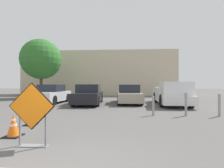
# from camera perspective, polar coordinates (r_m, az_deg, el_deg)

# --- Properties ---
(ground_plane) EXTENTS (96.00, 96.00, 0.00)m
(ground_plane) POSITION_cam_1_polar(r_m,az_deg,el_deg) (12.67, -1.62, -6.72)
(ground_plane) COLOR #565451
(road_closed_sign) EXTENTS (1.10, 0.20, 1.50)m
(road_closed_sign) POSITION_cam_1_polar(r_m,az_deg,el_deg) (4.52, -24.69, -8.19)
(road_closed_sign) COLOR black
(road_closed_sign) RESTS_ON ground_plane
(traffic_cone_nearest) EXTENTS (0.43, 0.43, 0.64)m
(traffic_cone_nearest) POSITION_cam_1_polar(r_m,az_deg,el_deg) (5.71, -29.51, -11.70)
(traffic_cone_nearest) COLOR black
(traffic_cone_nearest) RESTS_ON ground_plane
(traffic_cone_second) EXTENTS (0.38, 0.38, 0.59)m
(traffic_cone_second) POSITION_cam_1_polar(r_m,az_deg,el_deg) (6.98, -25.03, -9.75)
(traffic_cone_second) COLOR black
(traffic_cone_second) RESTS_ON ground_plane
(parked_car_nearest) EXTENTS (1.92, 4.10, 1.44)m
(parked_car_nearest) POSITION_cam_1_polar(r_m,az_deg,el_deg) (14.34, -19.17, -3.24)
(parked_car_nearest) COLOR silver
(parked_car_nearest) RESTS_ON ground_plane
(parked_car_second) EXTENTS (2.02, 4.72, 1.46)m
(parked_car_second) POSITION_cam_1_polar(r_m,az_deg,el_deg) (13.10, -7.63, -3.54)
(parked_car_second) COLOR black
(parked_car_second) RESTS_ON ground_plane
(parked_car_third) EXTENTS (1.93, 4.43, 1.44)m
(parked_car_third) POSITION_cam_1_polar(r_m,az_deg,el_deg) (13.63, 5.52, -3.45)
(parked_car_third) COLOR #A39984
(parked_car_third) RESTS_ON ground_plane
(pickup_truck) EXTENTS (2.23, 5.44, 1.62)m
(pickup_truck) POSITION_cam_1_polar(r_m,az_deg,el_deg) (12.96, 18.98, -3.29)
(pickup_truck) COLOR silver
(pickup_truck) RESTS_ON ground_plane
(bollard_nearest) EXTENTS (0.12, 0.12, 0.91)m
(bollard_nearest) POSITION_cam_1_polar(r_m,az_deg,el_deg) (8.43, 13.33, -6.74)
(bollard_nearest) COLOR gray
(bollard_nearest) RESTS_ON ground_plane
(bollard_second) EXTENTS (0.12, 0.12, 1.11)m
(bollard_second) POSITION_cam_1_polar(r_m,az_deg,el_deg) (8.78, 22.98, -5.83)
(bollard_second) COLOR gray
(bollard_second) RESTS_ON ground_plane
(bollard_third) EXTENTS (0.12, 0.12, 1.05)m
(bollard_third) POSITION_cam_1_polar(r_m,az_deg,el_deg) (9.38, 31.63, -5.65)
(bollard_third) COLOR gray
(bollard_third) RESTS_ON ground_plane
(building_facade_backdrop) EXTENTS (20.81, 5.00, 5.96)m
(building_facade_backdrop) POSITION_cam_1_polar(r_m,az_deg,el_deg) (25.33, -4.05, 3.34)
(building_facade_backdrop) COLOR beige
(building_facade_backdrop) RESTS_ON ground_plane
(street_tree_behind_lot) EXTENTS (4.30, 4.30, 6.33)m
(street_tree_behind_lot) POSITION_cam_1_polar(r_m,az_deg,el_deg) (20.47, -22.14, 7.51)
(street_tree_behind_lot) COLOR #513823
(street_tree_behind_lot) RESTS_ON ground_plane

